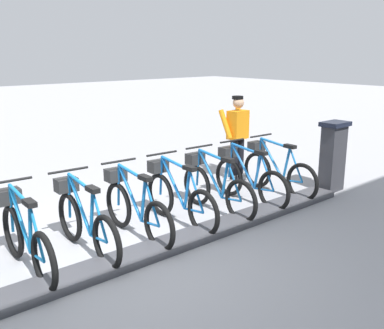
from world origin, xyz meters
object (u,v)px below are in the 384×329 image
(payment_kiosk, at_px, (333,155))
(bike_docked_6, at_px, (25,236))
(bike_docked_0, at_px, (276,170))
(bike_docked_5, at_px, (84,220))
(bike_docked_2, at_px, (215,186))
(worker_near_rack, at_px, (237,134))
(bike_docked_4, at_px, (134,207))
(bike_docked_3, at_px, (177,196))
(bike_docked_1, at_px, (247,177))

(payment_kiosk, distance_m, bike_docked_6, 5.49)
(payment_kiosk, height_order, bike_docked_6, payment_kiosk)
(bike_docked_0, xyz_separation_m, bike_docked_5, (0.00, 3.80, 0.00))
(bike_docked_2, distance_m, worker_near_rack, 2.07)
(bike_docked_0, height_order, worker_near_rack, worker_near_rack)
(bike_docked_4, distance_m, bike_docked_5, 0.76)
(bike_docked_4, bearing_deg, bike_docked_2, -90.00)
(payment_kiosk, height_order, bike_docked_0, payment_kiosk)
(bike_docked_0, distance_m, bike_docked_4, 3.04)
(payment_kiosk, relative_size, bike_docked_6, 0.74)
(bike_docked_0, height_order, bike_docked_2, same)
(bike_docked_3, relative_size, bike_docked_6, 1.00)
(bike_docked_1, relative_size, bike_docked_5, 1.00)
(bike_docked_0, relative_size, worker_near_rack, 1.04)
(bike_docked_3, bearing_deg, worker_near_rack, -65.30)
(bike_docked_5, relative_size, bike_docked_6, 1.00)
(payment_kiosk, distance_m, bike_docked_4, 3.99)
(payment_kiosk, bearing_deg, bike_docked_6, 84.02)
(bike_docked_6, distance_m, worker_near_rack, 4.87)
(bike_docked_0, bearing_deg, bike_docked_3, 90.00)
(payment_kiosk, height_order, bike_docked_4, payment_kiosk)
(bike_docked_2, bearing_deg, bike_docked_5, 90.00)
(bike_docked_6, bearing_deg, bike_docked_3, -90.00)
(bike_docked_2, height_order, bike_docked_5, same)
(bike_docked_1, bearing_deg, payment_kiosk, -109.01)
(bike_docked_1, distance_m, bike_docked_4, 2.28)
(bike_docked_6, bearing_deg, bike_docked_4, -90.00)
(worker_near_rack, bearing_deg, bike_docked_6, 103.36)
(bike_docked_1, bearing_deg, bike_docked_4, 90.00)
(bike_docked_6, bearing_deg, bike_docked_5, -90.00)
(bike_docked_1, xyz_separation_m, bike_docked_4, (0.00, 2.28, 0.00))
(bike_docked_2, relative_size, bike_docked_5, 1.00)
(bike_docked_1, bearing_deg, bike_docked_3, 90.00)
(payment_kiosk, bearing_deg, bike_docked_5, 83.06)
(bike_docked_4, height_order, bike_docked_6, same)
(worker_near_rack, bearing_deg, bike_docked_4, 109.31)
(bike_docked_3, xyz_separation_m, worker_near_rack, (1.12, -2.43, 0.48))
(bike_docked_6, height_order, worker_near_rack, worker_near_rack)
(bike_docked_4, bearing_deg, bike_docked_0, -90.00)
(bike_docked_1, relative_size, bike_docked_4, 1.00)
(payment_kiosk, bearing_deg, bike_docked_0, 57.57)
(worker_near_rack, bearing_deg, payment_kiosk, -156.22)
(bike_docked_1, distance_m, bike_docked_6, 3.80)
(bike_docked_0, relative_size, bike_docked_5, 1.00)
(bike_docked_2, relative_size, bike_docked_4, 1.00)
(worker_near_rack, bearing_deg, bike_docked_5, 105.81)
(bike_docked_3, bearing_deg, bike_docked_4, 90.00)
(bike_docked_3, distance_m, bike_docked_4, 0.76)
(bike_docked_2, bearing_deg, bike_docked_3, 90.00)
(bike_docked_4, bearing_deg, bike_docked_5, 90.00)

